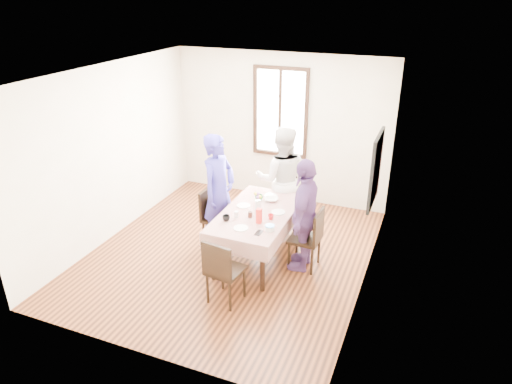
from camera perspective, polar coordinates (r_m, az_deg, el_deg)
ground at (r=7.09m, az=-3.22°, el=-7.58°), size 4.50×4.50×0.00m
back_wall at (r=8.45m, az=3.03°, el=7.85°), size 4.00×0.00×4.00m
right_wall at (r=5.96m, az=14.18°, el=-0.11°), size 0.00×4.50×4.50m
window_frame at (r=8.36m, az=3.03°, el=9.79°), size 1.02×0.06×1.62m
window_pane at (r=8.36m, az=3.06°, el=9.81°), size 0.90×0.02×1.50m
art_poster at (r=6.16m, az=14.62°, el=2.68°), size 0.04×0.76×0.96m
dining_table at (r=6.78m, az=0.16°, el=-5.43°), size 0.85×1.57×0.75m
tablecloth at (r=6.60m, az=0.16°, el=-2.55°), size 0.97×1.69×0.01m
chair_left at (r=7.12m, az=-4.69°, el=-3.25°), size 0.44×0.44×0.91m
chair_right at (r=6.59m, az=6.05°, el=-5.73°), size 0.43×0.43×0.91m
chair_far at (r=7.65m, az=3.15°, el=-1.17°), size 0.45×0.45×0.91m
chair_near at (r=5.90m, az=-3.77°, el=-9.56°), size 0.48×0.48×0.91m
person_left at (r=6.92m, az=-4.67°, el=-0.01°), size 0.54×0.72×1.80m
person_far at (r=7.46m, az=3.18°, el=1.66°), size 1.02×0.91×1.74m
person_right at (r=6.42m, az=6.03°, el=-2.84°), size 0.44×0.98×1.65m
mug_black at (r=6.36m, az=-3.70°, el=-3.23°), size 0.11×0.11×0.08m
mug_flag at (r=6.39m, az=1.85°, el=-3.09°), size 0.11×0.11×0.08m
mug_green at (r=6.93m, az=0.35°, el=-0.71°), size 0.12×0.12×0.09m
serving_bowl at (r=6.93m, az=1.90°, el=-0.92°), size 0.25×0.25×0.05m
juice_carton at (r=6.26m, az=0.37°, el=-2.98°), size 0.07×0.07×0.21m
butter_tub at (r=6.12m, az=1.72°, el=-4.49°), size 0.12×0.12×0.06m
jam_jar at (r=6.44m, az=-0.74°, el=-2.80°), size 0.06×0.06×0.08m
drinking_glass at (r=6.45m, az=-2.44°, el=-2.76°), size 0.06×0.06×0.09m
smartphone at (r=6.06m, az=0.34°, el=-5.06°), size 0.07×0.15×0.01m
flower_vase at (r=6.63m, az=0.21°, el=-1.63°), size 0.08×0.08×0.16m
plate_left at (r=6.79m, az=-1.56°, el=-1.67°), size 0.20×0.20×0.01m
plate_right at (r=6.60m, az=2.77°, el=-2.49°), size 0.20×0.20×0.01m
plate_far at (r=7.10m, az=1.84°, el=-0.47°), size 0.20×0.20×0.01m
plate_near at (r=6.18m, az=-1.90°, el=-4.47°), size 0.20×0.20×0.01m
butter_lid at (r=6.10m, az=1.72°, el=-4.19°), size 0.12×0.12×0.01m
flower_bunch at (r=6.57m, az=0.21°, el=-0.62°), size 0.09×0.09×0.10m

